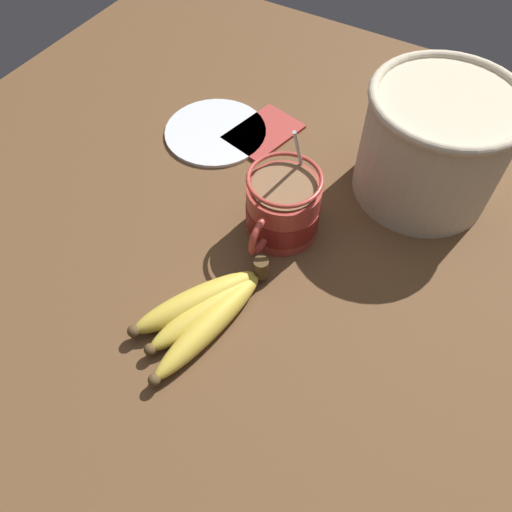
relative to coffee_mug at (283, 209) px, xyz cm
name	(u,v)px	position (x,y,z in cm)	size (l,w,h in cm)	color
table	(261,285)	(9.00, 1.78, -6.04)	(129.87, 129.87, 3.05)	brown
coffee_mug	(283,209)	(0.00, 0.00, 0.00)	(16.88, 10.34, 16.63)	#B23D33
banana_bunch	(204,312)	(17.86, -1.36, -2.76)	(20.98, 12.16, 4.16)	#4C381E
woven_basket	(434,143)	(-18.00, 14.25, 4.38)	(21.25, 21.25, 17.07)	beige
napkin	(263,133)	(-16.82, -12.65, -4.22)	(13.92, 11.16, 0.60)	#A33833
small_plate	(216,132)	(-12.90, -19.78, -4.22)	(17.20, 17.20, 0.60)	silver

